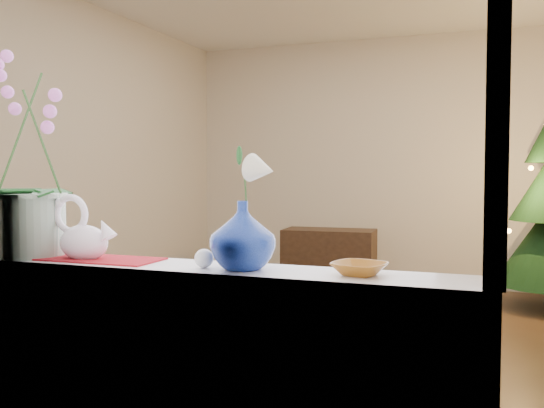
% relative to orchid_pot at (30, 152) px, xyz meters
% --- Properties ---
extents(ground, '(5.00, 5.00, 0.00)m').
position_rel_orchid_pot_xyz_m(ground, '(0.55, 2.38, -1.31)').
color(ground, '#3C2818').
rests_on(ground, ground).
extents(wall_back, '(4.50, 0.10, 2.70)m').
position_rel_orchid_pot_xyz_m(wall_back, '(0.55, 4.88, 0.04)').
color(wall_back, beige).
rests_on(wall_back, ground).
extents(wall_front, '(4.50, 0.10, 2.70)m').
position_rel_orchid_pot_xyz_m(wall_front, '(0.55, -0.12, 0.04)').
color(wall_front, beige).
rests_on(wall_front, ground).
extents(wall_left, '(0.10, 5.00, 2.70)m').
position_rel_orchid_pot_xyz_m(wall_left, '(-1.70, 2.38, 0.04)').
color(wall_left, beige).
rests_on(wall_left, ground).
extents(windowsill, '(2.20, 0.26, 0.04)m').
position_rel_orchid_pot_xyz_m(windowsill, '(0.55, 0.01, -0.41)').
color(windowsill, white).
rests_on(windowsill, window_apron).
extents(window_frame, '(2.22, 0.06, 1.60)m').
position_rel_orchid_pot_xyz_m(window_frame, '(0.55, -0.09, 0.39)').
color(window_frame, white).
rests_on(window_frame, windowsill).
extents(runner, '(0.70, 0.20, 0.01)m').
position_rel_orchid_pot_xyz_m(runner, '(0.17, 0.01, -0.39)').
color(runner, maroon).
rests_on(runner, windowsill).
extents(orchid_pot, '(0.33, 0.33, 0.78)m').
position_rel_orchid_pot_xyz_m(orchid_pot, '(0.00, 0.00, 0.00)').
color(orchid_pot, white).
rests_on(orchid_pot, windowsill).
extents(swan, '(0.28, 0.17, 0.22)m').
position_rel_orchid_pot_xyz_m(swan, '(0.24, -0.01, -0.28)').
color(swan, white).
rests_on(swan, windowsill).
extents(blue_vase, '(0.28, 0.28, 0.26)m').
position_rel_orchid_pot_xyz_m(blue_vase, '(0.86, -0.01, -0.26)').
color(blue_vase, navy).
rests_on(blue_vase, windowsill).
extents(lily, '(0.14, 0.08, 0.19)m').
position_rel_orchid_pot_xyz_m(lily, '(0.86, -0.01, -0.04)').
color(lily, silver).
rests_on(lily, blue_vase).
extents(paperweight, '(0.07, 0.07, 0.06)m').
position_rel_orchid_pot_xyz_m(paperweight, '(0.73, -0.02, -0.36)').
color(paperweight, white).
rests_on(paperweight, windowsill).
extents(amber_dish, '(0.17, 0.17, 0.03)m').
position_rel_orchid_pot_xyz_m(amber_dish, '(1.24, 0.01, -0.37)').
color(amber_dish, '#945818').
rests_on(amber_dish, windowsill).
extents(side_table, '(0.92, 0.50, 0.67)m').
position_rel_orchid_pot_xyz_m(side_table, '(0.08, 4.00, -0.97)').
color(side_table, black).
rests_on(side_table, ground).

